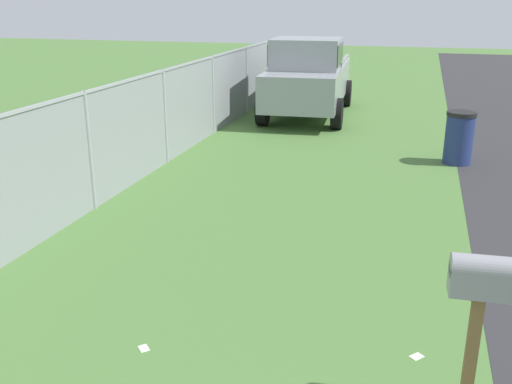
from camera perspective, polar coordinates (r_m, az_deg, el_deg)
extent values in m
cube|color=brown|center=(4.88, 20.56, -14.75)|extent=(0.09, 0.09, 1.01)
cube|color=gray|center=(4.58, 21.44, -8.29)|extent=(0.23, 0.47, 0.22)
cylinder|color=gray|center=(4.53, 21.61, -7.05)|extent=(0.23, 0.47, 0.20)
cube|color=red|center=(4.65, 21.43, -6.96)|extent=(0.02, 0.04, 0.18)
cube|color=#93999E|center=(15.96, 5.23, 10.73)|extent=(5.00, 2.15, 0.90)
cube|color=#93999E|center=(15.28, 5.02, 13.51)|extent=(1.76, 1.81, 0.76)
cube|color=black|center=(15.28, 5.02, 13.51)|extent=(1.72, 1.84, 0.53)
cube|color=#93999E|center=(16.88, 8.73, 12.78)|extent=(2.55, 0.23, 0.12)
cube|color=#93999E|center=(17.08, 2.85, 13.04)|extent=(2.55, 0.23, 0.12)
cylinder|color=black|center=(14.36, 8.02, 7.70)|extent=(0.77, 0.30, 0.76)
cylinder|color=black|center=(14.62, 0.67, 8.08)|extent=(0.77, 0.30, 0.76)
cylinder|color=black|center=(17.54, 8.95, 9.66)|extent=(0.77, 0.30, 0.76)
cylinder|color=black|center=(17.75, 2.86, 9.97)|extent=(0.77, 0.30, 0.76)
cylinder|color=navy|center=(11.85, 19.46, 4.89)|extent=(0.53, 0.53, 0.94)
cylinder|color=black|center=(11.75, 19.73, 7.31)|extent=(0.56, 0.56, 0.08)
cylinder|color=#9EA3A8|center=(8.97, -16.17, 3.88)|extent=(0.07, 0.07, 1.81)
cylinder|color=#9EA3A8|center=(11.28, -9.01, 7.35)|extent=(0.07, 0.07, 1.81)
cylinder|color=#9EA3A8|center=(13.73, -4.29, 9.56)|extent=(0.07, 0.07, 1.81)
cylinder|color=#9EA3A8|center=(16.26, -0.99, 11.05)|extent=(0.07, 0.07, 1.81)
cylinder|color=#9EA3A8|center=(18.84, 1.44, 12.11)|extent=(0.07, 0.07, 1.81)
cube|color=#9EA3A8|center=(9.95, -12.54, 10.75)|extent=(18.88, 0.04, 0.04)
cube|color=gray|center=(10.10, -12.19, 5.82)|extent=(18.88, 0.01, 1.81)
cube|color=silver|center=(5.64, -11.06, -14.94)|extent=(0.14, 0.14, 0.01)
cylinder|color=white|center=(6.73, 21.09, -9.63)|extent=(0.12, 0.10, 0.08)
cube|color=silver|center=(5.63, 15.65, -15.41)|extent=(0.15, 0.14, 0.01)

